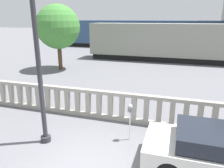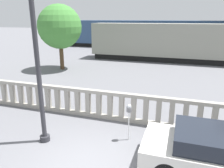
{
  "view_description": "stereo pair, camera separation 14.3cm",
  "coord_description": "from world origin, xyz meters",
  "px_view_note": "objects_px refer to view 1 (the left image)",
  "views": [
    {
      "loc": [
        2.35,
        -4.98,
        4.18
      ],
      "look_at": [
        -0.5,
        4.22,
        1.26
      ],
      "focal_mm": 35.0,
      "sensor_mm": 36.0,
      "label": 1
    },
    {
      "loc": [
        2.48,
        -4.94,
        4.18
      ],
      "look_at": [
        -0.5,
        4.22,
        1.26
      ],
      "focal_mm": 35.0,
      "sensor_mm": 36.0,
      "label": 2
    }
  ],
  "objects_px": {
    "parking_meter": "(130,111)",
    "train_near": "(199,43)",
    "train_far": "(147,34)",
    "tree_left": "(58,27)",
    "parked_car": "(215,153)",
    "lamppost": "(35,30)"
  },
  "relations": [
    {
      "from": "train_near",
      "to": "tree_left",
      "type": "relative_size",
      "value": 4.0
    },
    {
      "from": "parking_meter",
      "to": "train_near",
      "type": "height_order",
      "value": "train_near"
    },
    {
      "from": "lamppost",
      "to": "parked_car",
      "type": "distance_m",
      "value": 6.3
    },
    {
      "from": "train_near",
      "to": "train_far",
      "type": "xyz_separation_m",
      "value": [
        -6.28,
        8.98,
        0.08
      ]
    },
    {
      "from": "lamppost",
      "to": "train_far",
      "type": "distance_m",
      "value": 25.81
    },
    {
      "from": "parking_meter",
      "to": "train_near",
      "type": "bearing_deg",
      "value": 78.57
    },
    {
      "from": "train_far",
      "to": "tree_left",
      "type": "relative_size",
      "value": 4.92
    },
    {
      "from": "parking_meter",
      "to": "lamppost",
      "type": "bearing_deg",
      "value": -160.64
    },
    {
      "from": "parking_meter",
      "to": "train_far",
      "type": "relative_size",
      "value": 0.05
    },
    {
      "from": "train_near",
      "to": "train_far",
      "type": "distance_m",
      "value": 10.96
    },
    {
      "from": "parked_car",
      "to": "tree_left",
      "type": "distance_m",
      "value": 15.04
    },
    {
      "from": "lamppost",
      "to": "tree_left",
      "type": "height_order",
      "value": "lamppost"
    },
    {
      "from": "parking_meter",
      "to": "train_far",
      "type": "bearing_deg",
      "value": 97.12
    },
    {
      "from": "parking_meter",
      "to": "parked_car",
      "type": "height_order",
      "value": "parking_meter"
    },
    {
      "from": "parked_car",
      "to": "train_far",
      "type": "distance_m",
      "value": 26.39
    },
    {
      "from": "train_far",
      "to": "tree_left",
      "type": "bearing_deg",
      "value": -107.75
    },
    {
      "from": "parking_meter",
      "to": "train_far",
      "type": "height_order",
      "value": "train_far"
    },
    {
      "from": "parked_car",
      "to": "parking_meter",
      "type": "bearing_deg",
      "value": 162.75
    },
    {
      "from": "parked_car",
      "to": "tree_left",
      "type": "xyz_separation_m",
      "value": [
        -10.68,
        10.19,
        2.88
      ]
    },
    {
      "from": "lamppost",
      "to": "train_far",
      "type": "xyz_separation_m",
      "value": [
        -0.29,
        25.74,
        -1.82
      ]
    },
    {
      "from": "lamppost",
      "to": "train_near",
      "type": "xyz_separation_m",
      "value": [
        5.99,
        16.76,
        -1.91
      ]
    },
    {
      "from": "lamppost",
      "to": "train_near",
      "type": "relative_size",
      "value": 0.32
    }
  ]
}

